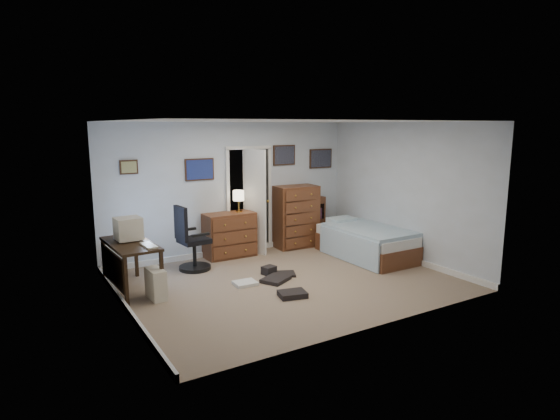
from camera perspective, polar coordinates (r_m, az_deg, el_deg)
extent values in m
cube|color=#836D5A|center=(7.51, 0.89, -8.75)|extent=(5.00, 4.00, 0.02)
cube|color=black|center=(7.29, -17.80, -3.95)|extent=(0.65, 1.29, 0.04)
cube|color=black|center=(6.77, -18.26, -8.27)|extent=(0.05, 0.05, 0.69)
cube|color=black|center=(6.91, -14.20, -7.68)|extent=(0.05, 0.05, 0.69)
cube|color=black|center=(7.87, -20.66, -5.82)|extent=(0.05, 0.05, 0.69)
cube|color=black|center=(8.00, -17.13, -5.37)|extent=(0.05, 0.05, 0.69)
cube|color=black|center=(7.30, -19.72, -6.65)|extent=(0.09, 1.17, 0.49)
cube|color=beige|center=(7.39, -18.01, -2.15)|extent=(0.39, 0.37, 0.33)
cube|color=#8CB2F2|center=(7.44, -16.61, -1.98)|extent=(0.02, 0.27, 0.21)
cube|color=beige|center=(7.42, -17.93, -3.47)|extent=(0.26, 0.26, 0.02)
cube|color=beige|center=(6.99, -15.71, -4.18)|extent=(0.17, 0.40, 0.02)
cube|color=beige|center=(6.96, -14.90, -8.69)|extent=(0.22, 0.42, 0.44)
cube|color=black|center=(6.99, -14.10, -8.57)|extent=(0.02, 0.29, 0.34)
cylinder|color=black|center=(8.22, -10.32, -6.92)|extent=(0.59, 0.59, 0.06)
cylinder|color=black|center=(8.16, -10.37, -5.38)|extent=(0.07, 0.07, 0.42)
cube|color=black|center=(8.09, -10.43, -3.67)|extent=(0.50, 0.50, 0.08)
cube|color=black|center=(7.93, -12.00, -1.62)|extent=(0.10, 0.42, 0.57)
cube|color=black|center=(7.84, -9.66, -3.00)|extent=(0.32, 0.08, 0.04)
cube|color=black|center=(8.28, -11.22, -2.34)|extent=(0.32, 0.08, 0.04)
cube|color=maroon|center=(8.68, -20.62, -4.04)|extent=(0.16, 0.16, 0.78)
cube|color=brown|center=(8.82, -6.18, -3.03)|extent=(0.94, 0.48, 0.83)
cylinder|color=gold|center=(8.81, -5.05, -0.17)|extent=(0.13, 0.13, 0.02)
cylinder|color=gold|center=(8.79, -5.06, 0.63)|extent=(0.03, 0.03, 0.25)
cylinder|color=beige|center=(8.76, -5.08, 1.77)|extent=(0.21, 0.21, 0.19)
cube|color=black|center=(9.39, -4.69, 1.44)|extent=(0.90, 0.60, 2.00)
cube|color=white|center=(8.91, -6.34, 0.93)|extent=(0.06, 0.05, 2.00)
cube|color=white|center=(9.31, -1.30, 1.40)|extent=(0.06, 0.05, 2.00)
cube|color=white|center=(9.00, -3.84, 7.60)|extent=(0.96, 0.05, 0.06)
cube|color=white|center=(8.99, -3.70, 1.06)|extent=(0.31, 0.77, 2.00)
sphere|color=gold|center=(9.00, -1.50, 1.09)|extent=(0.06, 0.06, 0.06)
cube|color=brown|center=(9.44, 1.94, -0.80)|extent=(0.88, 0.55, 1.25)
cube|color=brown|center=(9.69, 2.62, -1.37)|extent=(1.08, 0.33, 0.96)
cube|color=black|center=(9.59, 2.92, -0.38)|extent=(0.99, 0.16, 0.32)
cube|color=maroon|center=(9.60, 2.92, -0.63)|extent=(0.86, 0.18, 0.24)
cube|color=brown|center=(8.95, 10.37, -4.59)|extent=(0.96, 1.92, 0.34)
cube|color=white|center=(8.89, 10.42, -3.00)|extent=(0.92, 1.88, 0.17)
cube|color=#6091B3|center=(8.79, 10.86, -2.45)|extent=(1.02, 1.63, 0.10)
cube|color=#6091B3|center=(8.53, 8.23, -4.56)|extent=(0.04, 1.63, 0.52)
cube|color=#78AAC0|center=(9.39, 7.55, -1.29)|extent=(0.53, 0.37, 0.12)
cube|color=#331E11|center=(8.25, -17.95, 5.00)|extent=(0.30, 0.03, 0.24)
cube|color=olive|center=(8.23, -17.92, 4.99)|extent=(0.25, 0.01, 0.19)
cube|color=#331E11|center=(8.62, -9.79, 4.89)|extent=(0.55, 0.03, 0.40)
cube|color=#0E0B4F|center=(8.61, -9.74, 4.88)|extent=(0.50, 0.01, 0.35)
cube|color=#331E11|center=(9.41, 0.51, 6.70)|extent=(0.50, 0.03, 0.40)
cube|color=black|center=(9.39, 0.57, 6.69)|extent=(0.45, 0.01, 0.35)
cube|color=#331E11|center=(9.91, 4.98, 6.27)|extent=(0.55, 0.03, 0.40)
cube|color=black|center=(9.90, 5.04, 6.26)|extent=(0.50, 0.01, 0.35)
cube|color=silver|center=(7.37, -4.26, -8.88)|extent=(0.35, 0.31, 0.05)
cube|color=black|center=(7.50, -0.54, -8.45)|extent=(0.55, 0.51, 0.06)
cube|color=black|center=(7.79, 0.39, -7.81)|extent=(0.47, 0.42, 0.04)
cube|color=black|center=(7.83, -1.37, -7.35)|extent=(0.25, 0.23, 0.14)
cube|color=black|center=(6.86, 1.52, -10.21)|extent=(0.45, 0.37, 0.08)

